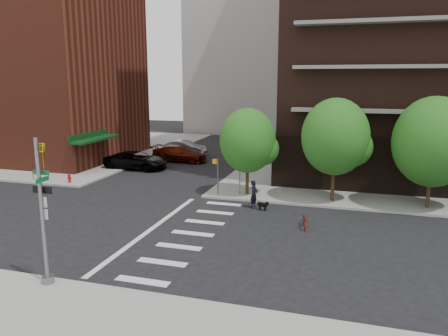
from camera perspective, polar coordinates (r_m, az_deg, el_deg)
The scene contains 17 objects.
ground at distance 25.47m, azimuth -10.48°, elevation -7.75°, with size 120.00×120.00×0.00m, color black.
sidewalk_nw at distance 57.87m, azimuth -21.66°, elevation 2.58°, with size 31.00×33.00×0.15m, color gray.
crosswalk at distance 24.59m, azimuth -5.84°, elevation -8.32°, with size 3.85×13.00×0.01m.
midrise_nw at distance 51.46m, azimuth -24.12°, elevation 12.64°, with size 21.40×15.50×20.00m.
tree_a at distance 30.96m, azimuth 3.10°, elevation 3.59°, with size 4.00×4.00×5.90m.
tree_b at distance 30.08m, azimuth 14.32°, elevation 3.97°, with size 4.50×4.50×6.65m.
tree_c at distance 30.46m, azimuth 25.66°, elevation 3.08°, with size 5.00×5.00×6.80m.
traffic_signal at distance 18.93m, azimuth -22.47°, elevation -6.72°, with size 0.90×0.75×6.00m.
pedestrian_signal at distance 31.23m, azimuth -0.19°, elevation -0.41°, with size 2.18×0.67×2.60m.
fire_hydrant at distance 37.12m, azimuth -19.55°, elevation -1.20°, with size 0.24×0.24×0.73m.
parking_meter at distance 39.19m, azimuth -23.74°, elevation -0.26°, with size 0.10×0.08×1.32m.
parked_car_black at distance 41.69m, azimuth -11.35°, elevation 0.99°, with size 5.95×2.75×1.65m, color black.
parked_car_maroon at distance 44.72m, azimuth -5.84°, elevation 1.86°, with size 5.66×2.30×1.64m, color #450F05.
parked_car_silver at distance 48.56m, azimuth -5.19°, elevation 2.65°, with size 4.97×1.73×1.64m, color #A7A8AE.
scooter at distance 25.46m, azimuth 10.50°, elevation -6.74°, with size 0.58×1.65×0.87m, color maroon.
dog_walker at distance 28.69m, azimuth 3.94°, elevation -3.45°, with size 0.44×0.67×1.84m, color black.
dog at distance 28.30m, azimuth 5.12°, elevation -4.80°, with size 0.73×0.39×0.61m.
Camera 1 is at (11.16, -21.31, 8.38)m, focal length 35.00 mm.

